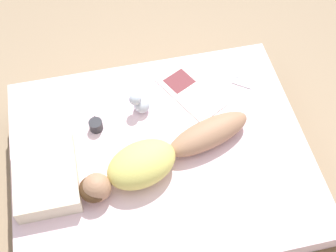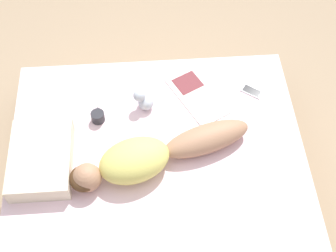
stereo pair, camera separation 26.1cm
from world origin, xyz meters
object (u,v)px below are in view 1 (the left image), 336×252
coffee_mug (96,125)px  open_magazine (190,91)px  person (158,157)px  cell_phone (243,82)px

coffee_mug → open_magazine: bearing=-76.4°
person → coffee_mug: size_ratio=9.95×
open_magazine → coffee_mug: coffee_mug is taller
open_magazine → cell_phone: same height
coffee_mug → cell_phone: bearing=-81.1°
person → cell_phone: person is taller
person → cell_phone: size_ratio=7.21×
open_magazine → coffee_mug: (-0.17, 0.71, 0.03)m
person → open_magazine: (0.55, -0.35, -0.09)m
person → open_magazine: 0.66m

